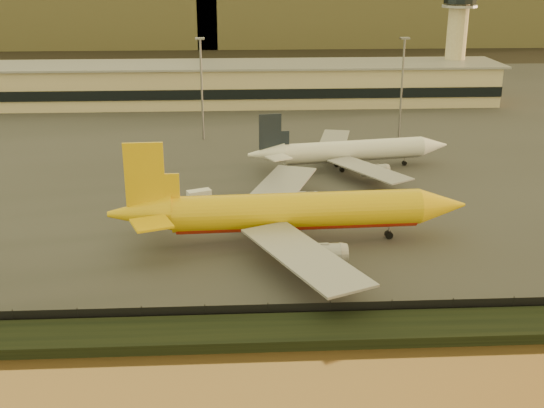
% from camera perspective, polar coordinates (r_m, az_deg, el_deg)
% --- Properties ---
extents(ground, '(900.00, 900.00, 0.00)m').
position_cam_1_polar(ground, '(100.22, -1.86, -6.10)').
color(ground, black).
rests_on(ground, ground).
extents(embankment, '(320.00, 7.00, 1.40)m').
position_cam_1_polar(embankment, '(84.92, -1.59, -10.71)').
color(embankment, black).
rests_on(embankment, ground).
extents(tarmac, '(320.00, 220.00, 0.20)m').
position_cam_1_polar(tarmac, '(190.18, -2.54, 6.58)').
color(tarmac, '#2D2D2D').
rests_on(tarmac, ground).
extents(perimeter_fence, '(300.00, 0.05, 2.20)m').
position_cam_1_polar(perimeter_fence, '(88.09, -1.66, -9.05)').
color(perimeter_fence, black).
rests_on(perimeter_fence, tarmac).
extents(terminal_building, '(202.00, 25.00, 12.60)m').
position_cam_1_polar(terminal_building, '(219.25, -6.52, 9.90)').
color(terminal_building, tan).
rests_on(terminal_building, tarmac).
extents(control_tower, '(11.20, 11.20, 35.50)m').
position_cam_1_polar(control_tower, '(233.44, 15.23, 13.78)').
color(control_tower, tan).
rests_on(control_tower, tarmac).
extents(apron_light_masts, '(152.20, 12.20, 25.40)m').
position_cam_1_polar(apron_light_masts, '(168.28, 2.66, 10.24)').
color(apron_light_masts, slate).
rests_on(apron_light_masts, tarmac).
extents(dhl_cargo_jet, '(57.99, 56.83, 17.34)m').
position_cam_1_polar(dhl_cargo_jet, '(109.51, 1.59, -0.71)').
color(dhl_cargo_jet, gold).
rests_on(dhl_cargo_jet, tarmac).
extents(white_narrowbody_jet, '(45.46, 43.89, 13.08)m').
position_cam_1_polar(white_narrowbody_jet, '(149.99, 6.57, 4.39)').
color(white_narrowbody_jet, silver).
rests_on(white_narrowbody_jet, tarmac).
extents(gse_vehicle_yellow, '(3.53, 1.68, 1.57)m').
position_cam_1_polar(gse_vehicle_yellow, '(128.84, -0.56, 0.44)').
color(gse_vehicle_yellow, gold).
rests_on(gse_vehicle_yellow, tarmac).
extents(gse_vehicle_white, '(4.90, 3.54, 2.01)m').
position_cam_1_polar(gse_vehicle_white, '(130.81, -6.12, 0.74)').
color(gse_vehicle_white, silver).
rests_on(gse_vehicle_white, tarmac).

